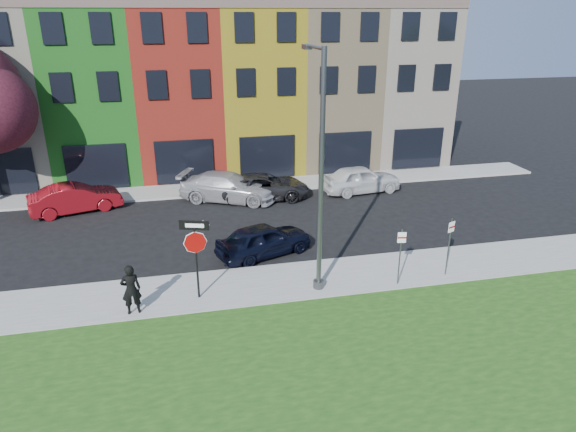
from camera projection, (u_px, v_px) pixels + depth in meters
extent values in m
plane|color=black|center=(353.00, 321.00, 17.45)|extent=(120.00, 120.00, 0.00)
cube|color=gray|center=(376.00, 273.00, 20.55)|extent=(40.00, 3.00, 0.12)
cube|color=gray|center=(221.00, 188.00, 30.44)|extent=(40.00, 2.40, 0.12)
cube|color=#BEB69D|center=(14.00, 95.00, 31.83)|extent=(5.00, 10.00, 10.00)
cube|color=green|center=(99.00, 92.00, 32.83)|extent=(5.00, 10.00, 10.00)
cube|color=red|center=(178.00, 90.00, 33.83)|extent=(5.00, 10.00, 10.00)
cube|color=yellow|center=(253.00, 88.00, 34.84)|extent=(5.00, 10.00, 10.00)
cube|color=tan|center=(324.00, 86.00, 35.84)|extent=(5.00, 10.00, 10.00)
cube|color=beige|center=(391.00, 84.00, 36.84)|extent=(5.00, 10.00, 10.00)
cube|color=black|center=(227.00, 159.00, 31.04)|extent=(30.00, 0.12, 2.60)
cylinder|color=black|center=(197.00, 261.00, 18.15)|extent=(0.08, 0.08, 2.93)
cylinder|color=white|center=(195.00, 242.00, 17.86)|extent=(0.80, 0.28, 0.83)
cylinder|color=#910907|center=(195.00, 243.00, 17.84)|extent=(0.76, 0.26, 0.79)
cube|color=black|center=(194.00, 225.00, 17.62)|extent=(1.01, 0.35, 0.34)
cube|color=white|center=(194.00, 226.00, 17.59)|extent=(0.64, 0.22, 0.14)
imported|color=black|center=(131.00, 289.00, 17.38)|extent=(0.78, 0.62, 1.82)
imported|color=black|center=(264.00, 240.00, 21.97)|extent=(4.39, 5.26, 1.42)
imported|color=maroon|center=(75.00, 198.00, 26.75)|extent=(4.13, 5.45, 1.50)
imported|color=#A09FA4|center=(228.00, 187.00, 28.37)|extent=(6.08, 6.95, 1.56)
imported|color=black|center=(264.00, 186.00, 28.73)|extent=(3.34, 5.49, 1.39)
imported|color=silver|center=(361.00, 179.00, 29.71)|extent=(2.92, 5.04, 1.57)
cylinder|color=#4A4D50|center=(321.00, 178.00, 17.73)|extent=(0.18, 0.18, 8.67)
cylinder|color=#4A4D50|center=(318.00, 284.00, 19.28)|extent=(0.40, 0.40, 0.30)
cylinder|color=#4A4D50|center=(316.00, 47.00, 17.07)|extent=(0.15, 2.00, 0.12)
cube|color=#4A4D50|center=(307.00, 47.00, 18.08)|extent=(0.26, 0.55, 0.16)
cylinder|color=#4A4D50|center=(400.00, 257.00, 19.21)|extent=(0.05, 0.05, 2.25)
cube|color=white|center=(402.00, 238.00, 18.88)|extent=(0.32, 0.08, 0.42)
cube|color=#910907|center=(402.00, 238.00, 18.86)|extent=(0.32, 0.07, 0.06)
cylinder|color=#4A4D50|center=(449.00, 247.00, 19.85)|extent=(0.05, 0.05, 2.39)
cube|color=white|center=(452.00, 227.00, 19.51)|extent=(0.31, 0.13, 0.42)
cube|color=#910907|center=(452.00, 227.00, 19.49)|extent=(0.30, 0.13, 0.06)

